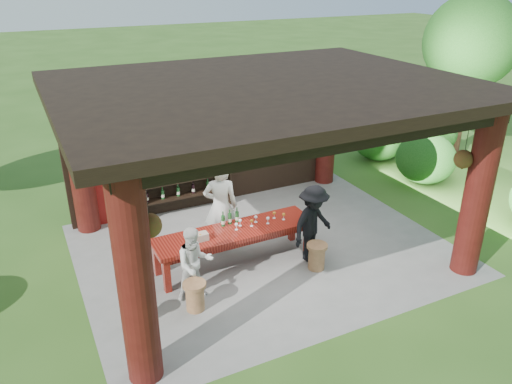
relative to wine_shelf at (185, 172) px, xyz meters
name	(u,v)px	position (x,y,z in m)	size (l,w,h in m)	color
ground	(264,249)	(0.87, -2.45, -1.01)	(90.00, 90.00, 0.00)	#2D5119
pavilion	(255,147)	(0.85, -2.02, 1.12)	(7.50, 6.00, 3.60)	slate
wine_shelf	(185,172)	(0.00, 0.00, 0.00)	(2.29, 0.35, 2.01)	black
tasting_table	(235,235)	(0.09, -2.68, -0.38)	(3.23, 0.87, 0.75)	#52100B
stool_near_left	(195,295)	(-1.12, -3.73, -0.73)	(0.40, 0.40, 0.53)	brown
stool_near_right	(317,256)	(1.44, -3.56, -0.73)	(0.41, 0.41, 0.54)	brown
stool_far_left	(141,310)	(-2.04, -3.65, -0.78)	(0.33, 0.33, 0.43)	brown
host	(221,207)	(0.09, -1.99, -0.06)	(0.70, 0.46, 1.91)	silver
guest_woman	(195,264)	(-0.98, -3.39, -0.32)	(0.67, 0.52, 1.38)	silver
guest_man	(313,224)	(1.54, -3.22, -0.21)	(1.04, 0.60, 1.61)	black
table_bottles	(230,217)	(0.12, -2.40, -0.11)	(0.40, 0.12, 0.31)	#194C1E
table_glasses	(252,222)	(0.47, -2.67, -0.19)	(1.88, 0.30, 0.15)	silver
napkin_basket	(201,237)	(-0.63, -2.76, -0.19)	(0.26, 0.18, 0.14)	#BF6672
shrubs	(349,193)	(3.39, -1.88, -0.45)	(15.38, 7.99, 1.36)	#194C14
trees	(364,62)	(4.31, -0.85, 2.35)	(20.27, 11.65, 4.80)	#3F2819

